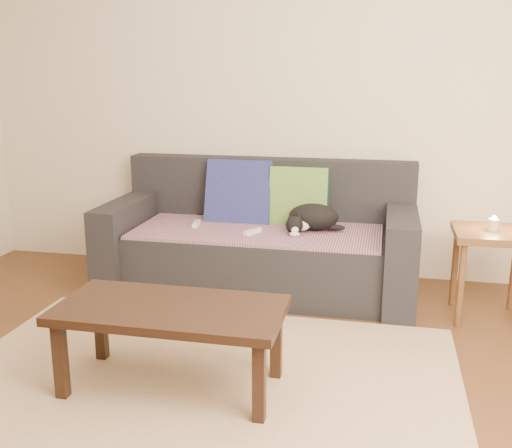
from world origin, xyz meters
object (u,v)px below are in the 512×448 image
Objects in this scene: sofa at (260,244)px; side_table at (491,246)px; cat at (312,218)px; wii_remote_a at (196,224)px; coffee_table at (171,316)px; wii_remote_b at (253,232)px.

sofa reaches higher than side_table.
cat reaches higher than wii_remote_a.
coffee_table is at bearing -174.88° from wii_remote_a.
sofa is 3.77× the size of side_table.
wii_remote_b is 1.28m from coffee_table.
coffee_table is at bearing -142.23° from side_table.
side_table is at bearing -30.53° from cat.
sofa is 1.50m from side_table.
wii_remote_b is (0.43, -0.12, 0.00)m from wii_remote_a.
sofa is 1.49m from coffee_table.
wii_remote_b is 0.14× the size of coffee_table.
sofa is at bearing 170.37° from side_table.
wii_remote_b is (-0.01, -0.21, 0.15)m from sofa.
side_table is (1.11, -0.22, -0.07)m from cat.
wii_remote_b is at bearing 178.45° from side_table.
wii_remote_b is 1.48m from side_table.
cat is at bearing -93.16° from wii_remote_a.
cat is 2.82× the size of wii_remote_a.
cat reaches higher than wii_remote_b.
side_table is (1.47, -0.25, 0.15)m from sofa.
wii_remote_a is at bearing 165.58° from cat.
wii_remote_a is 1.00× the size of wii_remote_b.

